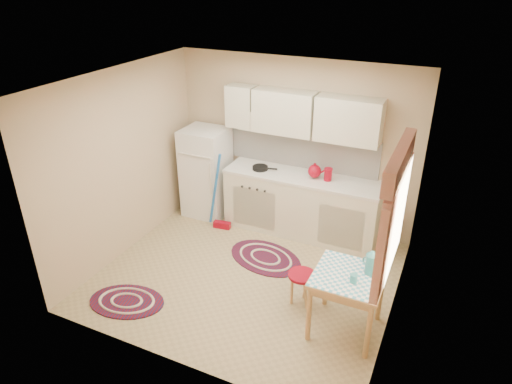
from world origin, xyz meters
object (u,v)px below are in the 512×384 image
(base_cabinets, at_px, (301,206))
(table, at_px, (346,303))
(fridge, at_px, (206,172))
(stool, at_px, (301,289))

(base_cabinets, height_order, table, base_cabinets)
(fridge, xyz_separation_m, table, (2.69, -1.68, -0.34))
(base_cabinets, distance_m, stool, 1.64)
(fridge, distance_m, table, 3.19)
(table, relative_size, stool, 1.71)
(table, bearing_deg, fridge, 148.01)
(base_cabinets, xyz_separation_m, stool, (0.56, -1.53, -0.23))
(fridge, height_order, base_cabinets, fridge)
(fridge, relative_size, stool, 3.33)
(table, distance_m, stool, 0.62)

